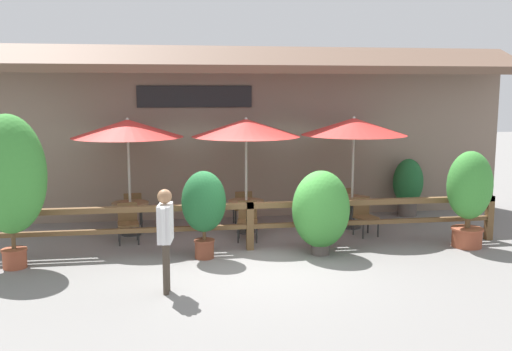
{
  "coord_description": "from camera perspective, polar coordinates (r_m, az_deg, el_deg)",
  "views": [
    {
      "loc": [
        -1.54,
        -9.88,
        3.16
      ],
      "look_at": [
        0.19,
        1.52,
        1.42
      ],
      "focal_mm": 40.0,
      "sensor_mm": 36.0,
      "label": 1
    }
  ],
  "objects": [
    {
      "name": "chair_middle_streetside",
      "position": [
        12.08,
        -0.85,
        -4.36
      ],
      "size": [
        0.48,
        0.48,
        0.83
      ],
      "rotation": [
        0.0,
        0.0,
        -0.16
      ],
      "color": "brown",
      "rests_on": "ground"
    },
    {
      "name": "potted_plant_broad_leaf",
      "position": [
        10.87,
        -23.45,
        -0.07
      ],
      "size": [
        1.27,
        1.14,
        2.76
      ],
      "color": "#9E4C33",
      "rests_on": "ground"
    },
    {
      "name": "patio_umbrella_far",
      "position": [
        13.07,
        9.75,
        4.84
      ],
      "size": [
        2.38,
        2.38,
        2.57
      ],
      "color": "#B7B2A8",
      "rests_on": "ground"
    },
    {
      "name": "pedestrian",
      "position": [
        8.96,
        -9.06,
        -5.09
      ],
      "size": [
        0.26,
        0.58,
        1.65
      ],
      "rotation": [
        0.0,
        0.0,
        -1.7
      ],
      "color": "#42382D",
      "rests_on": "ground"
    },
    {
      "name": "patio_umbrella_middle",
      "position": [
        12.47,
        -1.0,
        4.79
      ],
      "size": [
        2.38,
        2.38,
        2.57
      ],
      "color": "#B7B2A8",
      "rests_on": "ground"
    },
    {
      "name": "potted_plant_tall_tropical",
      "position": [
        11.03,
        6.51,
        -3.46
      ],
      "size": [
        1.11,
        1.0,
        1.64
      ],
      "color": "#564C47",
      "rests_on": "ground"
    },
    {
      "name": "chair_near_wallside",
      "position": [
        13.46,
        -12.24,
        -3.22
      ],
      "size": [
        0.47,
        0.47,
        0.83
      ],
      "rotation": [
        0.0,
        0.0,
        3.28
      ],
      "color": "brown",
      "rests_on": "ground"
    },
    {
      "name": "potted_plant_entrance_palm",
      "position": [
        14.87,
        14.96,
        -0.96
      ],
      "size": [
        0.76,
        0.68,
        1.45
      ],
      "color": "#564C47",
      "rests_on": "ground"
    },
    {
      "name": "chair_near_streetside",
      "position": [
        12.18,
        -12.68,
        -4.46
      ],
      "size": [
        0.46,
        0.46,
        0.83
      ],
      "rotation": [
        0.0,
        0.0,
        0.11
      ],
      "color": "brown",
      "rests_on": "ground"
    },
    {
      "name": "dining_table_far",
      "position": [
        13.3,
        9.56,
        -2.78
      ],
      "size": [
        0.8,
        0.8,
        0.72
      ],
      "color": "olive",
      "rests_on": "ground"
    },
    {
      "name": "patio_railing",
      "position": [
        11.31,
        -0.61,
        -4.02
      ],
      "size": [
        10.4,
        0.14,
        0.95
      ],
      "color": "brown",
      "rests_on": "ground"
    },
    {
      "name": "chair_far_streetside",
      "position": [
        12.7,
        10.78,
        -3.87
      ],
      "size": [
        0.51,
        0.51,
        0.83
      ],
      "rotation": [
        0.0,
        0.0,
        0.25
      ],
      "color": "brown",
      "rests_on": "ground"
    },
    {
      "name": "patio_umbrella_near",
      "position": [
        12.56,
        -12.72,
        4.61
      ],
      "size": [
        2.38,
        2.38,
        2.57
      ],
      "color": "#B7B2A8",
      "rests_on": "ground"
    },
    {
      "name": "potted_plant_small_flowering",
      "position": [
        12.21,
        20.56,
        -1.57
      ],
      "size": [
        0.91,
        0.82,
        1.96
      ],
      "color": "#9E4C33",
      "rests_on": "ground"
    },
    {
      "name": "ground_plane",
      "position": [
        10.49,
        0.21,
        -8.97
      ],
      "size": [
        60.0,
        60.0,
        0.0
      ],
      "primitive_type": "plane",
      "color": "slate"
    },
    {
      "name": "building_facade",
      "position": [
        14.1,
        -2.38,
        4.52
      ],
      "size": [
        14.28,
        1.49,
        4.23
      ],
      "color": "gray",
      "rests_on": "ground"
    },
    {
      "name": "chair_far_wallside",
      "position": [
        13.96,
        8.45,
        -2.69
      ],
      "size": [
        0.48,
        0.48,
        0.83
      ],
      "rotation": [
        0.0,
        0.0,
        3.29
      ],
      "color": "brown",
      "rests_on": "ground"
    },
    {
      "name": "dining_table_middle",
      "position": [
        12.71,
        -0.98,
        -3.19
      ],
      "size": [
        0.8,
        0.8,
        0.72
      ],
      "color": "olive",
      "rests_on": "ground"
    },
    {
      "name": "potted_plant_corner_fern",
      "position": [
        10.72,
        -5.24,
        -2.94
      ],
      "size": [
        0.83,
        0.75,
        1.67
      ],
      "color": "brown",
      "rests_on": "ground"
    },
    {
      "name": "dining_table_near",
      "position": [
        12.8,
        -12.46,
        -3.32
      ],
      "size": [
        0.8,
        0.8,
        0.72
      ],
      "color": "olive",
      "rests_on": "ground"
    },
    {
      "name": "chair_middle_wallside",
      "position": [
        13.38,
        -1.32,
        -3.09
      ],
      "size": [
        0.43,
        0.43,
        0.83
      ],
      "rotation": [
        0.0,
        0.0,
        3.16
      ],
      "color": "brown",
      "rests_on": "ground"
    }
  ]
}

